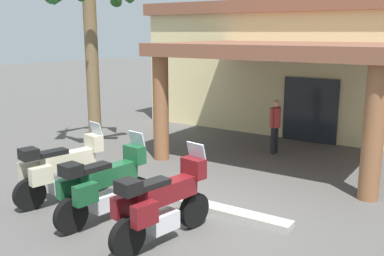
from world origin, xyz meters
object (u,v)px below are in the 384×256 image
motel_building (336,65)px  motorcycle_maroon (162,203)px  motorcycle_cream (62,169)px  motorcycle_green (104,186)px  pedestrian (275,123)px  palm_tree_roadside (90,11)px

motel_building → motorcycle_maroon: size_ratio=6.27×
motorcycle_cream → motorcycle_green: 1.48m
motorcycle_maroon → pedestrian: 6.41m
motel_building → palm_tree_roadside: bearing=-125.0°
motorcycle_maroon → pedestrian: pedestrian is taller
motorcycle_maroon → motorcycle_green: bearing=96.4°
motel_building → pedestrian: motel_building is taller
motel_building → pedestrian: (-0.41, -4.59, -1.43)m
motorcycle_maroon → pedestrian: size_ratio=1.36×
motorcycle_cream → palm_tree_roadside: bearing=49.0°
pedestrian → palm_tree_roadside: size_ratio=0.29×
motel_building → motorcycle_maroon: motel_building is taller
motel_building → motorcycle_cream: (-2.71, -10.61, -1.66)m
motorcycle_cream → motorcycle_green: (1.46, -0.26, 0.00)m
motorcycle_maroon → pedestrian: (-0.61, 6.38, 0.23)m
motorcycle_green → palm_tree_roadside: bearing=55.4°
motel_building → palm_tree_roadside: (-5.15, -7.22, 1.79)m
motorcycle_green → pedestrian: bearing=0.8°
palm_tree_roadside → pedestrian: bearing=29.0°
motel_building → palm_tree_roadside: 9.05m
motel_building → motorcycle_green: 11.06m
motel_building → motorcycle_maroon: (0.21, -10.97, -1.66)m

